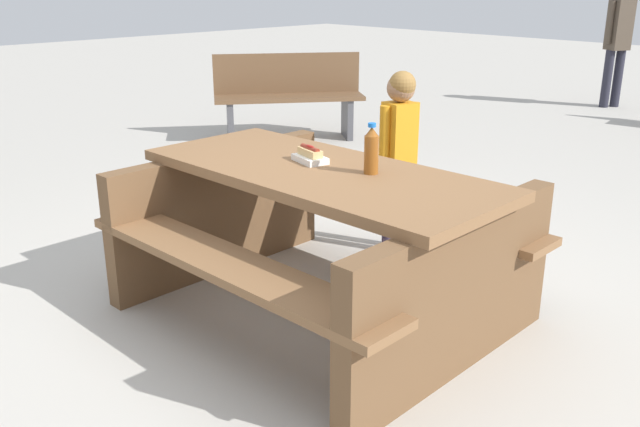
# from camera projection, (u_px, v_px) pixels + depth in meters

# --- Properties ---
(ground_plane) EXTENTS (30.00, 30.00, 0.00)m
(ground_plane) POSITION_uv_depth(u_px,v_px,m) (320.00, 312.00, 3.49)
(ground_plane) COLOR #B7B2A8
(ground_plane) RESTS_ON ground
(picnic_table) EXTENTS (1.83, 1.44, 0.75)m
(picnic_table) POSITION_uv_depth(u_px,v_px,m) (320.00, 229.00, 3.34)
(picnic_table) COLOR brown
(picnic_table) RESTS_ON ground
(soda_bottle) EXTENTS (0.07, 0.07, 0.23)m
(soda_bottle) POSITION_uv_depth(u_px,v_px,m) (371.00, 150.00, 3.12)
(soda_bottle) COLOR brown
(soda_bottle) RESTS_ON picnic_table
(hotdog_tray) EXTENTS (0.20, 0.15, 0.08)m
(hotdog_tray) POSITION_uv_depth(u_px,v_px,m) (310.00, 156.00, 3.34)
(hotdog_tray) COLOR white
(hotdog_tray) RESTS_ON picnic_table
(child_in_coat) EXTENTS (0.19, 0.26, 1.09)m
(child_in_coat) POSITION_uv_depth(u_px,v_px,m) (399.00, 138.00, 4.06)
(child_in_coat) COLOR #3F334C
(child_in_coat) RESTS_ON ground
(park_bench_near) EXTENTS (1.20, 1.45, 0.85)m
(park_bench_near) POSITION_uv_depth(u_px,v_px,m) (288.00, 95.00, 7.03)
(park_bench_near) COLOR brown
(park_bench_near) RESTS_ON ground
(bystander_adult) EXTENTS (0.31, 0.35, 1.58)m
(bystander_adult) POSITION_uv_depth(u_px,v_px,m) (620.00, 25.00, 8.52)
(bystander_adult) COLOR #262633
(bystander_adult) RESTS_ON ground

